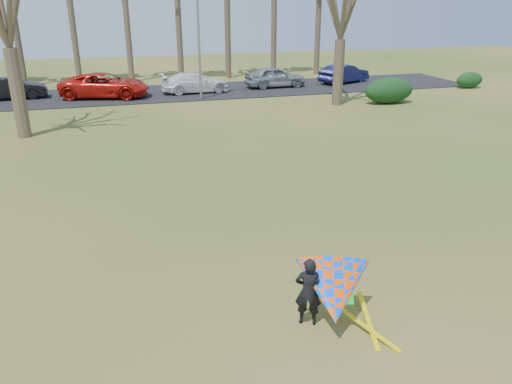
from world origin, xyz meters
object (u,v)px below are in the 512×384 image
object	(u,v)px
car_2	(105,85)
car_3	(195,83)
car_4	(275,77)
kite_flyer	(332,291)
streetlight	(201,29)
car_1	(13,88)
car_5	(344,74)

from	to	relation	value
car_2	car_3	bearing A→B (deg)	-73.93
car_2	car_4	world-z (taller)	car_2
kite_flyer	streetlight	bearing A→B (deg)	85.36
car_2	kite_flyer	bearing A→B (deg)	-156.89
car_2	car_4	bearing A→B (deg)	-72.06
car_3	car_4	distance (m)	6.16
car_3	car_2	bearing A→B (deg)	88.58
streetlight	car_3	size ratio (longest dim) A/B	1.68
car_2	car_4	distance (m)	12.30
car_1	car_2	xyz separation A→B (m)	(5.86, -1.13, 0.12)
car_2	car_4	xyz separation A→B (m)	(12.28, 0.77, -0.04)
streetlight	kite_flyer	bearing A→B (deg)	-94.64
car_3	car_4	world-z (taller)	car_4
car_1	kite_flyer	xyz separation A→B (m)	(10.07, -28.49, 0.09)
streetlight	car_4	size ratio (longest dim) A/B	1.78
car_4	car_1	bearing A→B (deg)	85.95
car_3	car_4	xyz separation A→B (m)	(6.13, 0.59, 0.08)
car_2	car_4	size ratio (longest dim) A/B	1.29
car_4	kite_flyer	size ratio (longest dim) A/B	1.88
kite_flyer	car_5	bearing A→B (deg)	63.98
car_4	streetlight	bearing A→B (deg)	114.10
streetlight	car_5	bearing A→B (deg)	16.22
streetlight	car_5	xyz separation A→B (m)	(11.89, 3.46, -3.68)
car_3	car_5	bearing A→B (deg)	-88.52
car_3	car_1	bearing A→B (deg)	82.34
car_4	car_5	world-z (taller)	car_4
streetlight	car_2	size ratio (longest dim) A/B	1.37
streetlight	car_1	size ratio (longest dim) A/B	1.90
car_3	car_4	bearing A→B (deg)	-87.69
car_1	car_5	distance (m)	24.00
car_1	car_2	world-z (taller)	car_2
car_4	kite_flyer	distance (m)	29.26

